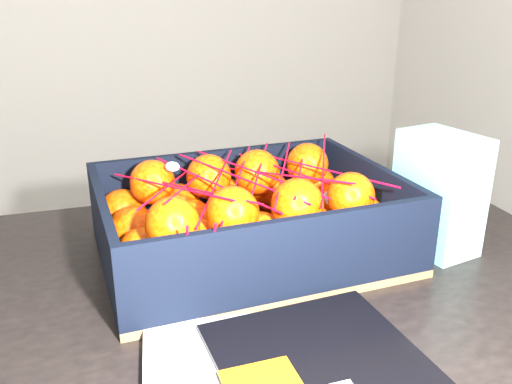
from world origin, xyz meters
name	(u,v)px	position (x,y,z in m)	size (l,w,h in m)	color
table	(198,374)	(0.14, -0.19, 0.65)	(1.25, 0.87, 0.75)	black
produce_crate	(249,231)	(0.26, -0.06, 0.79)	(0.43, 0.32, 0.12)	olive
clementine_heap	(248,214)	(0.26, -0.06, 0.81)	(0.41, 0.30, 0.13)	#FF4705
mesh_net	(246,181)	(0.25, -0.07, 0.87)	(0.35, 0.28, 0.10)	red
retail_carton	(438,193)	(0.53, -0.14, 0.84)	(0.08, 0.12, 0.18)	white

